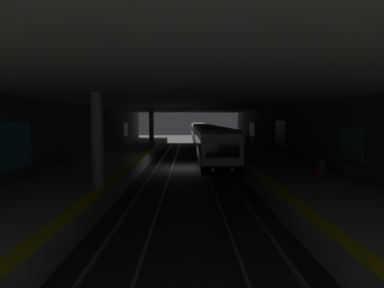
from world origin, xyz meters
name	(u,v)px	position (x,y,z in m)	size (l,w,h in m)	color
ground_plane	(189,168)	(0.00, 0.00, 0.00)	(120.00, 120.00, 0.00)	#2D302D
track_left	(213,167)	(0.00, -2.20, 0.08)	(60.00, 1.53, 0.16)	gray
track_right	(164,167)	(0.00, 2.20, 0.08)	(60.00, 1.53, 0.16)	gray
platform_left	(261,162)	(0.00, -6.55, 0.53)	(60.00, 5.30, 1.06)	#A8A59E
platform_right	(116,162)	(0.00, 6.55, 0.53)	(60.00, 5.30, 1.06)	#A8A59E
wall_left	(294,137)	(0.03, -9.45, 2.80)	(60.00, 0.56, 5.60)	#56565B
wall_right	(83,137)	(0.01, 9.45, 2.80)	(60.00, 0.56, 5.60)	#56565B
ceiling_slab	(189,103)	(0.00, 0.00, 5.80)	(60.00, 19.40, 0.40)	beige
pillar_near	(97,141)	(-12.98, 4.35, 3.33)	(0.56, 0.56, 4.55)	gray
pillar_far	(151,129)	(8.58, 4.35, 3.33)	(0.56, 0.56, 4.55)	gray
metro_train	(203,135)	(20.23, -2.20, 2.02)	(55.31, 2.83, 3.49)	#B7BCC6
bench_left_near	(350,172)	(-11.40, -8.53, 1.57)	(1.70, 0.47, 0.86)	#262628
bench_left_mid	(279,149)	(1.44, -8.53, 1.57)	(1.70, 0.47, 0.86)	#262628
bench_left_far	(254,141)	(12.62, -8.53, 1.57)	(1.70, 0.47, 0.86)	#262628
bench_right_near	(73,158)	(-4.99, 8.53, 1.57)	(1.70, 0.47, 0.86)	#262628
bench_right_mid	(101,148)	(2.49, 8.53, 1.57)	(1.70, 0.47, 0.86)	#262628
person_waiting_near	(256,140)	(8.38, -7.92, 2.00)	(0.60, 0.24, 1.73)	black
person_walking_mid	(72,154)	(-5.48, 8.41, 1.92)	(0.60, 0.22, 1.61)	#3E3E3E
person_standing_far	(248,138)	(12.11, -7.73, 1.99)	(0.60, 0.24, 1.72)	#3D3D3D
person_boarding	(233,137)	(14.71, -6.17, 1.97)	(0.60, 0.23, 1.69)	#262626
suitcase_rolling	(314,171)	(-9.80, -7.31, 1.33)	(0.35, 0.24, 0.86)	maroon
backpack_on_floor	(119,146)	(8.49, 8.10, 1.25)	(0.30, 0.20, 0.40)	maroon
trash_bin	(321,168)	(-9.54, -7.80, 1.48)	(0.44, 0.44, 0.85)	#595B5E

